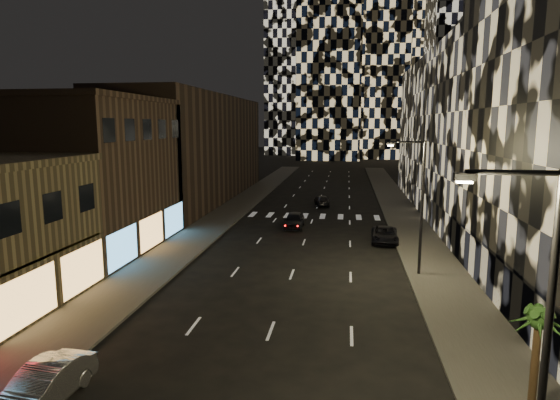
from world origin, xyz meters
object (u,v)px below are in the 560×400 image
(streetlight_near, at_px, (538,322))
(car_dark_midlane, at_px, (294,220))
(car_silver_parked, at_px, (43,386))
(car_dark_rightlane, at_px, (385,235))
(car_dark_oncoming, at_px, (322,201))
(palm_tree, at_px, (538,327))
(streetlight_far, at_px, (419,198))

(streetlight_near, height_order, car_dark_midlane, streetlight_near)
(car_silver_parked, height_order, car_dark_rightlane, car_silver_parked)
(car_silver_parked, height_order, car_dark_oncoming, car_silver_parked)
(car_silver_parked, bearing_deg, streetlight_near, -6.21)
(car_dark_oncoming, relative_size, palm_tree, 1.09)
(streetlight_far, height_order, car_dark_rightlane, streetlight_far)
(streetlight_near, relative_size, car_dark_oncoming, 2.04)
(car_dark_midlane, xyz_separation_m, car_dark_oncoming, (2.02, 13.52, -0.14))
(car_dark_oncoming, xyz_separation_m, palm_tree, (9.54, -42.95, 2.84))
(car_dark_midlane, height_order, palm_tree, palm_tree)
(palm_tree, bearing_deg, streetlight_far, 96.14)
(streetlight_far, height_order, car_silver_parked, streetlight_far)
(streetlight_far, bearing_deg, car_silver_parked, -131.87)
(car_silver_parked, distance_m, car_dark_oncoming, 45.12)
(streetlight_near, bearing_deg, palm_tree, 67.66)
(streetlight_far, bearing_deg, streetlight_near, -90.00)
(car_dark_oncoming, bearing_deg, streetlight_far, 98.83)
(streetlight_far, bearing_deg, car_dark_oncoming, 106.13)
(car_dark_oncoming, height_order, palm_tree, palm_tree)
(car_silver_parked, bearing_deg, streetlight_far, 51.57)
(streetlight_far, xyz_separation_m, palm_tree, (1.70, -15.85, -1.87))
(streetlight_near, distance_m, car_dark_midlane, 35.28)
(car_silver_parked, xyz_separation_m, car_dark_midlane, (5.70, 30.93, 0.03))
(car_dark_oncoming, bearing_deg, car_dark_midlane, 74.22)
(car_dark_oncoming, distance_m, palm_tree, 44.09)
(streetlight_far, xyz_separation_m, car_dark_midlane, (-9.85, 13.57, -4.57))
(car_silver_parked, distance_m, palm_tree, 17.54)
(streetlight_far, relative_size, palm_tree, 2.23)
(palm_tree, bearing_deg, car_dark_oncoming, 102.53)
(car_dark_rightlane, xyz_separation_m, palm_tree, (3.06, -24.84, 2.82))
(car_dark_midlane, distance_m, car_dark_rightlane, 9.65)
(car_silver_parked, xyz_separation_m, car_dark_oncoming, (7.72, 44.45, -0.11))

